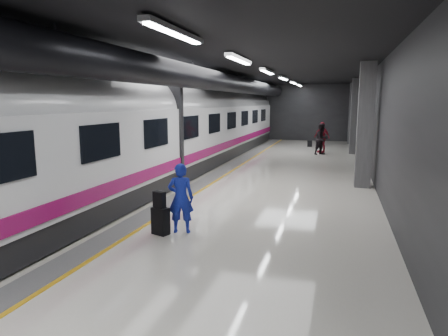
% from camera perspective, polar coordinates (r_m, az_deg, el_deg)
% --- Properties ---
extents(ground, '(40.00, 40.00, 0.00)m').
position_cam_1_polar(ground, '(14.13, 0.70, -3.23)').
color(ground, silver).
rests_on(ground, ground).
extents(platform_hall, '(10.02, 40.02, 4.51)m').
position_cam_1_polar(platform_hall, '(14.79, 0.64, 11.13)').
color(platform_hall, black).
rests_on(platform_hall, ground).
extents(train, '(3.05, 38.00, 4.05)m').
position_cam_1_polar(train, '(15.02, -11.37, 5.32)').
color(train, black).
rests_on(train, ground).
extents(traveler_main, '(0.69, 0.53, 1.68)m').
position_cam_1_polar(traveler_main, '(9.52, -6.20, -4.30)').
color(traveler_main, '#192ABE').
rests_on(traveler_main, ground).
extents(suitcase_main, '(0.46, 0.37, 0.65)m').
position_cam_1_polar(suitcase_main, '(9.58, -9.05, -7.48)').
color(suitcase_main, black).
rests_on(suitcase_main, ground).
extents(shoulder_bag, '(0.32, 0.24, 0.39)m').
position_cam_1_polar(shoulder_bag, '(9.44, -9.22, -4.49)').
color(shoulder_bag, black).
rests_on(shoulder_bag, suitcase_main).
extents(traveler_far_a, '(1.14, 1.14, 1.86)m').
position_cam_1_polar(traveler_far_a, '(24.40, 13.81, 4.04)').
color(traveler_far_a, black).
rests_on(traveler_far_a, ground).
extents(traveler_far_b, '(1.18, 1.00, 1.89)m').
position_cam_1_polar(traveler_far_b, '(25.46, 13.80, 4.28)').
color(traveler_far_b, maroon).
rests_on(traveler_far_b, ground).
extents(suitcase_far, '(0.32, 0.22, 0.45)m').
position_cam_1_polar(suitcase_far, '(28.64, 12.15, 3.43)').
color(suitcase_far, black).
rests_on(suitcase_far, ground).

